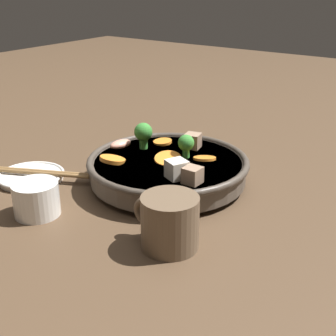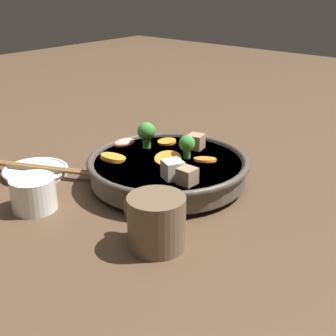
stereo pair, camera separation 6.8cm
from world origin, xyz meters
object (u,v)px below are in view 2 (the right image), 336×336
tea_cup (33,193)px  side_saucer (35,171)px  dark_mug (156,222)px  stirfry_bowl (168,167)px  chopsticks_pair (35,167)px

tea_cup → side_saucer: bearing=-35.4°
tea_cup → dark_mug: (-0.22, -0.04, 0.01)m
side_saucer → tea_cup: 0.14m
stirfry_bowl → dark_mug: size_ratio=2.82×
side_saucer → tea_cup: tea_cup is taller
tea_cup → stirfry_bowl: bearing=-115.6°
chopsticks_pair → tea_cup: bearing=144.6°
side_saucer → dark_mug: dark_mug is taller
dark_mug → chopsticks_pair: 0.34m
stirfry_bowl → tea_cup: 0.24m
stirfry_bowl → dark_mug: stirfry_bowl is taller
dark_mug → tea_cup: bearing=11.1°
stirfry_bowl → side_saucer: stirfry_bowl is taller
stirfry_bowl → side_saucer: bearing=31.2°
stirfry_bowl → tea_cup: stirfry_bowl is taller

